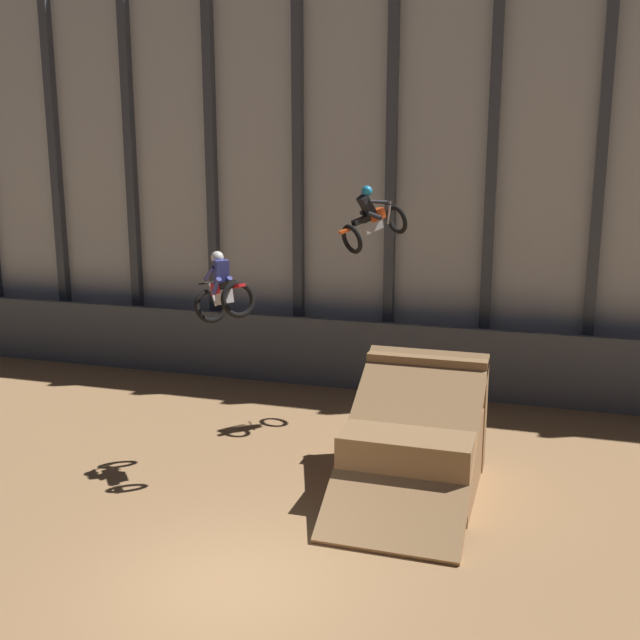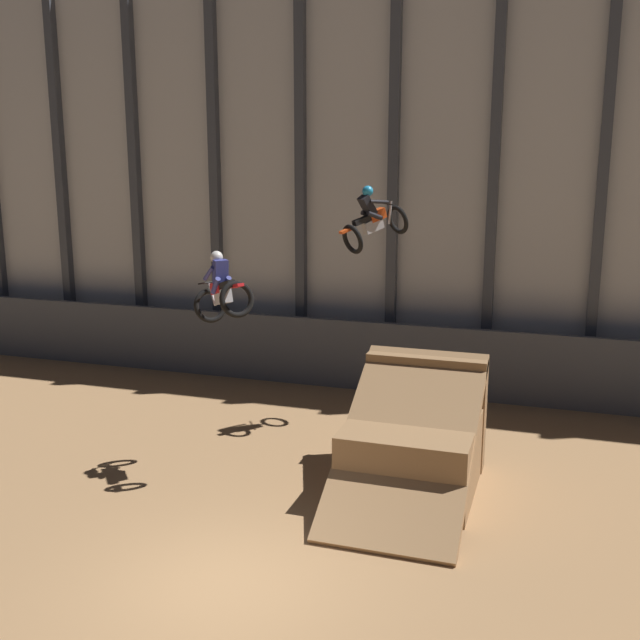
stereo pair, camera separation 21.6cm
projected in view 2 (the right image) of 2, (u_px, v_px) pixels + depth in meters
ground_plane at (225, 585)px, 11.63m from camera, size 60.00×60.00×0.00m
arena_back_wall at (395, 178)px, 21.15m from camera, size 32.00×0.40×11.90m
lower_barrier at (382, 357)px, 21.10m from camera, size 31.36×0.20×1.99m
dirt_ramp at (415, 443)px, 15.07m from camera, size 2.54×4.43×2.58m
rider_bike_left_air at (222, 291)px, 15.22m from camera, size 1.72×1.63×1.61m
rider_bike_right_air at (373, 220)px, 17.79m from camera, size 1.61×1.74×1.63m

